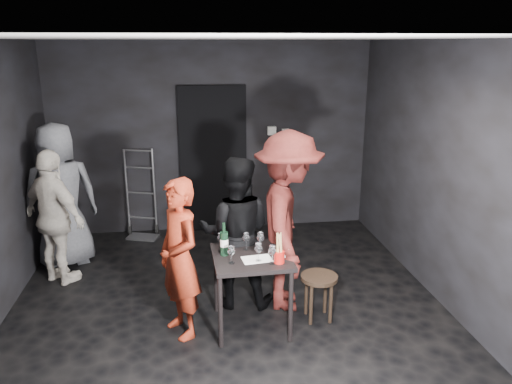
{
  "coord_description": "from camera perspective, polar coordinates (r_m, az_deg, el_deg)",
  "views": [
    {
      "loc": [
        -0.35,
        -4.54,
        2.67
      ],
      "look_at": [
        0.31,
        0.25,
        1.21
      ],
      "focal_mm": 35.0,
      "sensor_mm": 36.0,
      "label": 1
    }
  ],
  "objects": [
    {
      "name": "wine_glass_c",
      "position": [
        4.8,
        -1.12,
        -5.57
      ],
      "size": [
        0.09,
        0.09,
        0.19
      ],
      "primitive_type": null,
      "rotation": [
        0.0,
        0.0,
        -0.35
      ],
      "color": "white",
      "rests_on": "tasting_table"
    },
    {
      "name": "wine_bottle",
      "position": [
        4.68,
        -3.67,
        -5.81
      ],
      "size": [
        0.08,
        0.08,
        0.32
      ],
      "rotation": [
        0.0,
        0.0,
        -0.25
      ],
      "color": "black",
      "rests_on": "tasting_table"
    },
    {
      "name": "bystander_grey",
      "position": [
        6.4,
        -21.56,
        1.01
      ],
      "size": [
        1.17,
        0.93,
        2.11
      ],
      "primitive_type": "imported",
      "rotation": [
        0.0,
        0.0,
        3.56
      ],
      "color": "#54555B",
      "rests_on": "floor"
    },
    {
      "name": "wine_glass_f",
      "position": [
        4.79,
        0.52,
        -5.56
      ],
      "size": [
        0.08,
        0.08,
        0.2
      ],
      "primitive_type": null,
      "rotation": [
        0.0,
        0.0,
        0.01
      ],
      "color": "white",
      "rests_on": "tasting_table"
    },
    {
      "name": "ceiling",
      "position": [
        4.55,
        -3.65,
        17.15
      ],
      "size": [
        4.5,
        5.0,
        0.02
      ],
      "primitive_type": "cube",
      "color": "silver",
      "rests_on": "ground"
    },
    {
      "name": "wall_back",
      "position": [
        7.17,
        -5.01,
        6.12
      ],
      "size": [
        4.5,
        0.04,
        2.7
      ],
      "primitive_type": "cube",
      "color": "black",
      "rests_on": "ground"
    },
    {
      "name": "wine_glass_d",
      "position": [
        4.56,
        0.29,
        -6.78
      ],
      "size": [
        0.08,
        0.08,
        0.19
      ],
      "primitive_type": null,
      "rotation": [
        0.0,
        0.0,
        -0.15
      ],
      "color": "white",
      "rests_on": "tasting_table"
    },
    {
      "name": "server_red",
      "position": [
        4.66,
        -8.74,
        -7.43
      ],
      "size": [
        0.59,
        0.67,
        1.54
      ],
      "primitive_type": "imported",
      "rotation": [
        0.0,
        0.0,
        -1.09
      ],
      "color": "maroon",
      "rests_on": "floor"
    },
    {
      "name": "wallbox_lower",
      "position": [
        7.24,
        3.38,
        6.66
      ],
      "size": [
        0.1,
        0.06,
        0.14
      ],
      "primitive_type": "cube",
      "color": "#B7B7B2",
      "rests_on": "wall_back"
    },
    {
      "name": "bystander_cream",
      "position": [
        6.02,
        -22.02,
        -2.49
      ],
      "size": [
        1.02,
        0.95,
        1.62
      ],
      "primitive_type": "imported",
      "rotation": [
        0.0,
        0.0,
        2.45
      ],
      "color": "silver",
      "rests_on": "floor"
    },
    {
      "name": "woman_black",
      "position": [
        5.12,
        -2.3,
        -4.16
      ],
      "size": [
        0.89,
        0.59,
        1.68
      ],
      "primitive_type": "imported",
      "rotation": [
        0.0,
        0.0,
        2.95
      ],
      "color": "black",
      "rests_on": "floor"
    },
    {
      "name": "wallbox_upper",
      "position": [
        7.2,
        1.82,
        7.02
      ],
      "size": [
        0.12,
        0.06,
        0.12
      ],
      "primitive_type": "cube",
      "color": "#B7B7B2",
      "rests_on": "wall_back"
    },
    {
      "name": "wall_front",
      "position": [
        2.45,
        1.65,
        -15.69
      ],
      "size": [
        4.5,
        0.04,
        2.7
      ],
      "primitive_type": "cube",
      "color": "black",
      "rests_on": "ground"
    },
    {
      "name": "reserved_card",
      "position": [
        4.69,
        3.34,
        -6.78
      ],
      "size": [
        0.09,
        0.13,
        0.09
      ],
      "primitive_type": null,
      "rotation": [
        0.0,
        0.0,
        0.09
      ],
      "color": "white",
      "rests_on": "tasting_table"
    },
    {
      "name": "floor",
      "position": [
        5.28,
        -3.1,
        -13.62
      ],
      "size": [
        4.5,
        5.0,
        0.02
      ],
      "primitive_type": "cube",
      "color": "black",
      "rests_on": "ground"
    },
    {
      "name": "wall_right",
      "position": [
        5.4,
        21.2,
        1.48
      ],
      "size": [
        0.04,
        5.0,
        2.7
      ],
      "primitive_type": "cube",
      "color": "black",
      "rests_on": "ground"
    },
    {
      "name": "tasting_table",
      "position": [
        4.76,
        -0.54,
        -8.3
      ],
      "size": [
        0.72,
        0.72,
        0.75
      ],
      "rotation": [
        0.0,
        0.0,
        0.03
      ],
      "color": "black",
      "rests_on": "floor"
    },
    {
      "name": "wine_glass_a",
      "position": [
        4.52,
        -2.83,
        -7.09
      ],
      "size": [
        0.09,
        0.09,
        0.18
      ],
      "primitive_type": null,
      "rotation": [
        0.0,
        0.0,
        0.43
      ],
      "color": "white",
      "rests_on": "tasting_table"
    },
    {
      "name": "wine_glass_b",
      "position": [
        4.77,
        -3.97,
        -5.65
      ],
      "size": [
        0.09,
        0.09,
        0.21
      ],
      "primitive_type": null,
      "rotation": [
        0.0,
        0.0,
        0.19
      ],
      "color": "white",
      "rests_on": "tasting_table"
    },
    {
      "name": "breadstick_cup",
      "position": [
        4.51,
        2.67,
        -6.48
      ],
      "size": [
        0.1,
        0.1,
        0.3
      ],
      "rotation": [
        0.0,
        0.0,
        0.06
      ],
      "color": "#B1130E",
      "rests_on": "tasting_table"
    },
    {
      "name": "tasting_mat",
      "position": [
        4.63,
        0.1,
        -7.68
      ],
      "size": [
        0.29,
        0.21,
        0.0
      ],
      "primitive_type": "cube",
      "rotation": [
        0.0,
        0.0,
        0.12
      ],
      "color": "white",
      "rests_on": "tasting_table"
    },
    {
      "name": "hand_truck",
      "position": [
        7.29,
        -12.85,
        -3.25
      ],
      "size": [
        0.42,
        0.35,
        1.26
      ],
      "rotation": [
        0.0,
        0.0,
        -0.31
      ],
      "color": "#B2B2B7",
      "rests_on": "floor"
    },
    {
      "name": "doorway",
      "position": [
        7.17,
        -4.92,
        3.67
      ],
      "size": [
        0.95,
        0.1,
        2.1
      ],
      "primitive_type": "cube",
      "color": "black",
      "rests_on": "ground"
    },
    {
      "name": "wine_glass_e",
      "position": [
        4.51,
        1.87,
        -7.07
      ],
      "size": [
        0.1,
        0.1,
        0.19
      ],
      "primitive_type": null,
      "rotation": [
        0.0,
        0.0,
        0.43
      ],
      "color": "white",
      "rests_on": "tasting_table"
    },
    {
      "name": "man_maroon",
      "position": [
        4.99,
        3.74,
        -1.06
      ],
      "size": [
        0.9,
        1.56,
        2.29
      ],
      "primitive_type": "imported",
      "rotation": [
        0.0,
        0.0,
        1.42
      ],
      "color": "#4C1714",
      "rests_on": "floor"
    },
    {
      "name": "stool",
      "position": [
        5.04,
        7.21,
        -10.38
      ],
      "size": [
        0.37,
        0.37,
        0.47
      ],
      "rotation": [
        0.0,
        0.0,
        -0.11
      ],
      "color": "#312214",
      "rests_on": "floor"
    }
  ]
}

